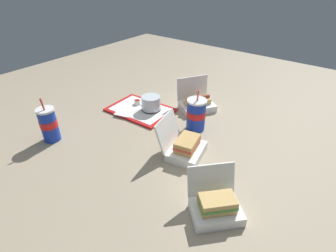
% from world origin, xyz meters
% --- Properties ---
extents(ground_plane, '(3.20, 3.20, 0.00)m').
position_xyz_m(ground_plane, '(0.00, 0.00, 0.00)').
color(ground_plane, gray).
extents(food_tray, '(0.38, 0.28, 0.01)m').
position_xyz_m(food_tray, '(-0.32, 0.10, 0.01)').
color(food_tray, red).
rests_on(food_tray, ground_plane).
extents(cake_container, '(0.11, 0.11, 0.09)m').
position_xyz_m(cake_container, '(-0.26, 0.13, 0.05)').
color(cake_container, black).
rests_on(cake_container, food_tray).
extents(ketchup_cup, '(0.04, 0.04, 0.02)m').
position_xyz_m(ketchup_cup, '(-0.38, 0.14, 0.03)').
color(ketchup_cup, white).
rests_on(ketchup_cup, food_tray).
extents(napkin_stack, '(0.12, 0.12, 0.00)m').
position_xyz_m(napkin_stack, '(-0.36, 0.01, 0.02)').
color(napkin_stack, white).
rests_on(napkin_stack, food_tray).
extents(plastic_fork, '(0.11, 0.05, 0.00)m').
position_xyz_m(plastic_fork, '(-0.38, 0.15, 0.02)').
color(plastic_fork, white).
rests_on(plastic_fork, food_tray).
extents(clamshell_sandwich_left, '(0.23, 0.22, 0.18)m').
position_xyz_m(clamshell_sandwich_left, '(0.13, -0.08, 0.04)').
color(clamshell_sandwich_left, white).
rests_on(clamshell_sandwich_left, ground_plane).
extents(clamshell_sandwich_corner, '(0.24, 0.24, 0.16)m').
position_xyz_m(clamshell_sandwich_corner, '(0.41, -0.30, 0.04)').
color(clamshell_sandwich_corner, white).
rests_on(clamshell_sandwich_corner, ground_plane).
extents(clamshell_hotdog_back, '(0.24, 0.25, 0.18)m').
position_xyz_m(clamshell_hotdog_back, '(-0.07, 0.32, 0.04)').
color(clamshell_hotdog_back, white).
rests_on(clamshell_hotdog_back, ground_plane).
extents(soda_cup_back, '(0.09, 0.09, 0.23)m').
position_xyz_m(soda_cup_back, '(-0.47, -0.39, 0.09)').
color(soda_cup_back, '#1938B7').
rests_on(soda_cup_back, ground_plane).
extents(soda_cup_front, '(0.10, 0.10, 0.23)m').
position_xyz_m(soda_cup_front, '(0.05, 0.13, 0.09)').
color(soda_cup_front, '#1938B7').
rests_on(soda_cup_front, ground_plane).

